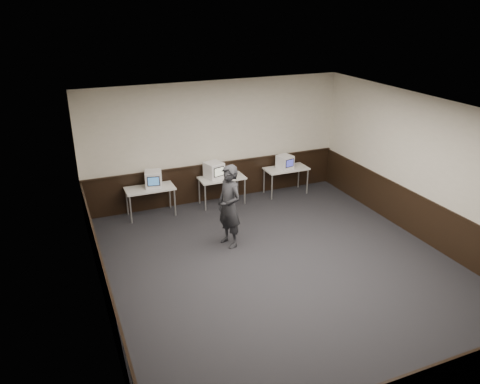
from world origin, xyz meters
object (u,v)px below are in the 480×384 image
at_px(desk_left, 150,190).
at_px(emac_left, 153,179).
at_px(person, 229,206).
at_px(emac_right, 285,162).
at_px(desk_center, 222,180).
at_px(emac_center, 214,170).
at_px(desk_right, 286,170).

height_order(desk_left, emac_left, emac_left).
bearing_deg(person, emac_right, 114.55).
distance_m(desk_left, emac_left, 0.30).
xyz_separation_m(desk_center, emac_center, (-0.19, 0.04, 0.28)).
bearing_deg(desk_left, emac_center, 1.40).
xyz_separation_m(desk_center, emac_left, (-1.79, 0.03, 0.28)).
bearing_deg(emac_left, desk_right, 11.50).
height_order(desk_left, desk_right, same).
xyz_separation_m(desk_left, desk_right, (3.80, 0.00, 0.00)).
xyz_separation_m(emac_center, person, (-0.44, -2.21, -0.03)).
bearing_deg(person, emac_left, -168.72).
bearing_deg(desk_center, emac_center, 167.89).
distance_m(desk_left, emac_right, 3.76).
xyz_separation_m(desk_right, emac_right, (-0.05, -0.01, 0.26)).
distance_m(desk_right, emac_center, 2.11).
bearing_deg(emac_left, desk_left, -152.46).
bearing_deg(person, desk_left, -166.12).
height_order(desk_right, person, person).
distance_m(desk_center, desk_right, 1.90).
relative_size(desk_center, person, 0.65).
height_order(desk_left, emac_right, emac_right).
bearing_deg(desk_left, emac_right, -0.17).
xyz_separation_m(emac_left, person, (1.15, -2.20, -0.03)).
height_order(desk_center, desk_right, same).
bearing_deg(emac_center, emac_right, -17.02).
bearing_deg(emac_right, emac_left, 165.80).
xyz_separation_m(desk_right, emac_center, (-2.09, 0.04, 0.28)).
bearing_deg(emac_right, desk_center, 166.12).
relative_size(emac_center, person, 0.29).
relative_size(desk_right, emac_right, 2.59).
bearing_deg(desk_right, emac_center, 178.86).
height_order(desk_left, person, person).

